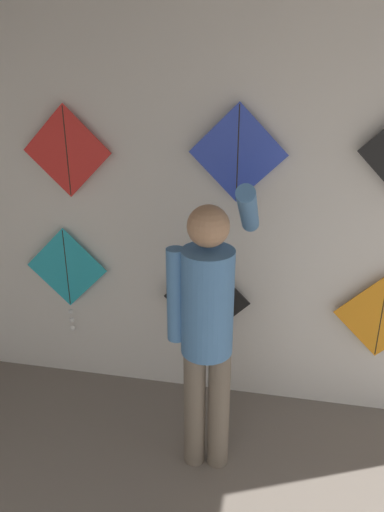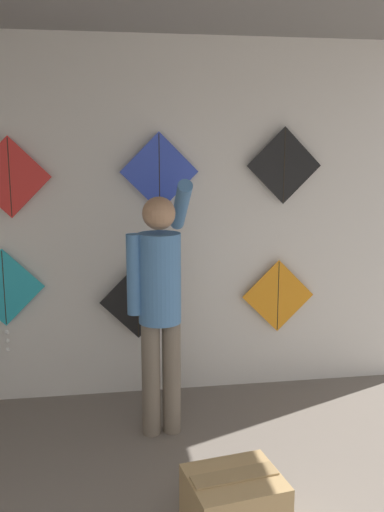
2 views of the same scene
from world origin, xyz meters
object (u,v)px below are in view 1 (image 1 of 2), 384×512
object	(u,v)px
kite_1	(206,300)
kite_3	(67,152)
shopkeeper	(208,320)
kite_0	(67,273)
kite_2	(381,316)
kite_4	(238,153)

from	to	relation	value
kite_1	kite_3	xyz separation A→B (m)	(-0.92, 0.00, 0.98)
shopkeeper	kite_0	xyz separation A→B (m)	(-1.12, 0.63, -0.10)
shopkeeper	kite_2	size ratio (longest dim) A/B	2.95
kite_3	kite_0	bearing A→B (deg)	-179.45
kite_1	kite_3	world-z (taller)	kite_3
shopkeeper	kite_4	xyz separation A→B (m)	(0.06, 0.64, 0.79)
kite_3	shopkeeper	bearing A→B (deg)	-31.58
shopkeeper	kite_0	size ratio (longest dim) A/B	2.19
kite_1	kite_4	bearing A→B (deg)	0.00
kite_0	kite_4	bearing A→B (deg)	0.04
kite_0	kite_1	world-z (taller)	kite_0
shopkeeper	kite_3	distance (m)	1.43
kite_2	kite_4	size ratio (longest dim) A/B	1.00
kite_1	kite_2	xyz separation A→B (m)	(1.15, 0.00, -0.00)
kite_2	kite_0	bearing A→B (deg)	-179.98
kite_2	shopkeeper	bearing A→B (deg)	-148.31
kite_1	kite_2	distance (m)	1.15
kite_3	kite_1	bearing A→B (deg)	0.00
kite_3	kite_2	bearing A→B (deg)	0.00
shopkeeper	kite_4	size ratio (longest dim) A/B	2.95
shopkeeper	kite_1	distance (m)	0.68
kite_0	kite_1	bearing A→B (deg)	0.05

